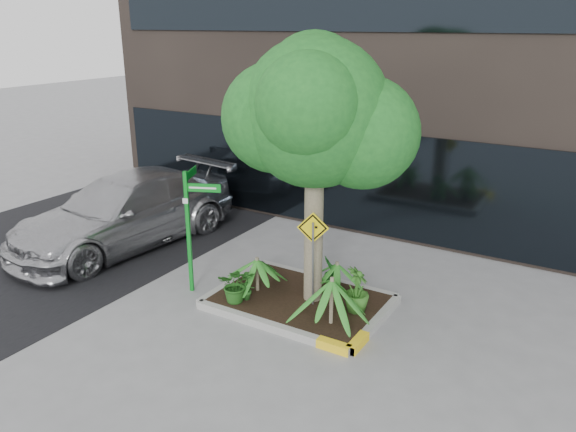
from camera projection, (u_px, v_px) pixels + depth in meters
The scene contains 14 objects.
ground at pixel (283, 308), 10.79m from camera, with size 80.00×80.00×0.00m, color gray.
asphalt_road at pixel (60, 243), 13.96m from camera, with size 7.00×80.00×0.01m, color black.
planter at pixel (300, 301), 10.87m from camera, with size 3.35×2.36×0.15m.
tree at pixel (316, 113), 9.73m from camera, with size 3.40×3.01×5.10m.
palm_front at pixel (332, 281), 9.71m from camera, with size 1.00×1.00×1.11m.
palm_left at pixel (257, 260), 10.99m from camera, with size 0.79×0.79×0.88m.
palm_back at pixel (337, 264), 10.93m from camera, with size 0.73×0.73×0.81m.
parked_car at pixel (125, 211), 13.68m from camera, with size 2.39×5.88×1.71m, color #AEAEB3.
shrub_a at pixel (236, 285), 10.63m from camera, with size 0.64×0.64×0.71m, color #1F5418.
shrub_b at pixel (357, 290), 10.27m from camera, with size 0.47×0.47×0.84m, color #316D20.
shrub_c at pixel (247, 284), 10.73m from camera, with size 0.33×0.33×0.63m, color #26661F.
shrub_d at pixel (332, 273), 11.11m from camera, with size 0.40×0.40×0.73m, color #1B601D.
street_sign_post at pixel (191, 218), 11.05m from camera, with size 0.92×0.71×2.52m.
cattle_sign at pixel (313, 244), 10.11m from camera, with size 0.54×0.26×1.88m.
Camera 1 is at (5.05, -8.18, 5.21)m, focal length 35.00 mm.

